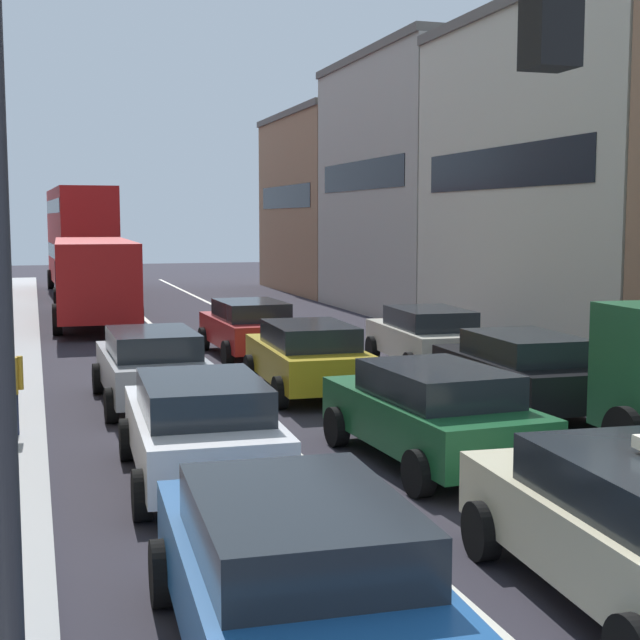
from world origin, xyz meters
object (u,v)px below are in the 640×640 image
Objects in this scene: hatchback_centre_lane_third at (308,356)px; taxi_centre_lane_front at (640,526)px; sedan_right_lane_behind_truck at (521,370)px; wagon_left_lane_second at (201,427)px; traffic_light_pole at (236,187)px; sedan_left_lane_front at (294,574)px; bus_mid_queue_primary at (94,273)px; coupe_centre_lane_fourth at (249,327)px; sedan_left_lane_third at (152,365)px; pedestrian_mid_sidewalk at (7,387)px; sedan_centre_lane_second at (432,412)px; wagon_right_lane_far at (427,336)px; bus_far_queue_secondary at (81,235)px.

taxi_centre_lane_front is at bearing -178.52° from hatchback_centre_lane_third.
taxi_centre_lane_front is 1.01× the size of sedan_right_lane_behind_truck.
traffic_light_pole is at bearing 173.97° from wagon_left_lane_second.
sedan_left_lane_front is 0.41× the size of bus_mid_queue_primary.
bus_mid_queue_primary reaches higher than coupe_centre_lane_fourth.
wagon_left_lane_second is 6.75m from hatchback_centre_lane_third.
sedan_left_lane_third is at bearing 1.23° from sedan_left_lane_front.
bus_mid_queue_primary is 17.71m from pedestrian_mid_sidewalk.
wagon_left_lane_second is (-3.45, 0.02, 0.00)m from sedan_centre_lane_second.
wagon_left_lane_second is (-3.19, 5.33, -0.00)m from taxi_centre_lane_front.
taxi_centre_lane_front is 3.40m from sedan_left_lane_front.
sedan_left_lane_third is 0.98× the size of wagon_right_lane_far.
hatchback_centre_lane_third is 6.50m from pedestrian_mid_sidewalk.
bus_far_queue_secondary is at bearing 18.31° from wagon_right_lane_far.
pedestrian_mid_sidewalk is (-2.46, -17.52, -0.81)m from bus_mid_queue_primary.
hatchback_centre_lane_third is at bearing 50.92° from sedan_right_lane_behind_truck.
traffic_light_pole reaches higher than wagon_right_lane_far.
bus_mid_queue_primary is at bearing 2.26° from sedan_left_lane_front.
sedan_right_lane_behind_truck is (7.70, 10.45, -3.02)m from traffic_light_pole.
sedan_centre_lane_second is (3.65, 5.47, 0.00)m from sedan_left_lane_front.
sedan_right_lane_behind_truck is 18.93m from bus_mid_queue_primary.
bus_far_queue_secondary reaches higher than wagon_left_lane_second.
wagon_left_lane_second is (0.21, 5.49, 0.00)m from sedan_left_lane_front.
sedan_centre_lane_second is 8.86m from wagon_right_lane_far.
taxi_centre_lane_front is 11.44m from sedan_left_lane_third.
bus_mid_queue_primary is at bearing 32.89° from wagon_right_lane_far.
sedan_left_lane_third is at bearing 69.78° from sedan_right_lane_behind_truck.
traffic_light_pole is 1.25× the size of wagon_right_lane_far.
taxi_centre_lane_front reaches higher than sedan_centre_lane_second.
bus_far_queue_secondary reaches higher than wagon_right_lane_far.
bus_far_queue_secondary is at bearing 8.12° from taxi_centre_lane_front.
hatchback_centre_lane_third is at bearing 124.34° from wagon_right_lane_far.
bus_far_queue_secondary is (0.22, 13.24, 1.07)m from bus_mid_queue_primary.
taxi_centre_lane_front is 1.00× the size of wagon_right_lane_far.
sedan_left_lane_front is 1.01× the size of coupe_centre_lane_fourth.
sedan_left_lane_front is 17.22m from coupe_centre_lane_fourth.
sedan_right_lane_behind_truck is at bearing -157.45° from bus_mid_queue_primary.
hatchback_centre_lane_third is 15.17m from bus_mid_queue_primary.
wagon_right_lane_far is at bearing -71.23° from sedan_left_lane_third.
sedan_right_lane_behind_truck is (3.36, -2.90, 0.00)m from hatchback_centre_lane_third.
wagon_right_lane_far is 26.76m from bus_far_queue_secondary.
sedan_centre_lane_second is at bearing -176.41° from bus_far_queue_secondary.
hatchback_centre_lane_third is 0.99× the size of wagon_right_lane_far.
sedan_centre_lane_second is at bearing -168.60° from bus_mid_queue_primary.
sedan_centre_lane_second is at bearing -149.59° from sedan_left_lane_third.
wagon_left_lane_second and coupe_centre_lane_fourth have the same top height.
wagon_right_lane_far is 0.42× the size of bus_mid_queue_primary.
traffic_light_pole reaches higher than bus_mid_queue_primary.
traffic_light_pole is 13.32m from sedan_right_lane_behind_truck.
sedan_left_lane_third is at bearing -177.82° from bus_mid_queue_primary.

